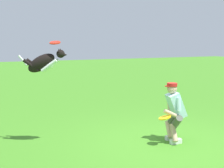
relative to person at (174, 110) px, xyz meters
name	(u,v)px	position (x,y,z in m)	size (l,w,h in m)	color
ground_plane	(168,144)	(0.23, 0.10, -0.70)	(60.00, 60.00, 0.00)	#428723
person	(174,110)	(0.00, 0.00, 0.00)	(0.66, 0.66, 1.29)	silver
dog	(43,63)	(2.56, -1.04, 1.04)	(0.92, 0.61, 0.58)	black
frisbee_flying	(55,43)	(2.35, -0.87, 1.45)	(0.22, 0.22, 0.02)	red
frisbee_held	(165,118)	(0.35, 0.16, -0.09)	(0.26, 0.26, 0.02)	yellow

